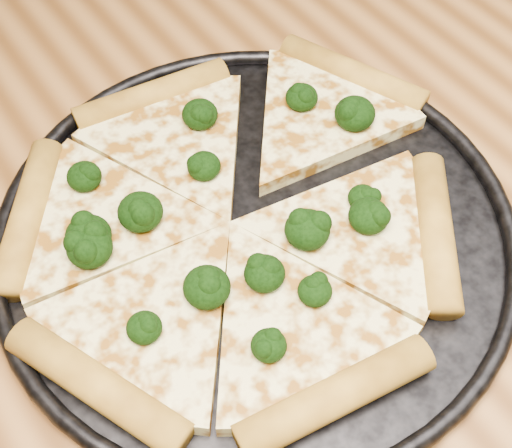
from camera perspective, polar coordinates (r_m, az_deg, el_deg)
dining_table at (r=0.60m, az=-2.16°, el=-6.06°), size 1.20×0.90×0.75m
pizza_pan at (r=0.52m, az=-0.00°, el=-0.53°), size 0.38×0.38×0.02m
pizza at (r=0.52m, az=-1.67°, el=0.51°), size 0.38×0.33×0.03m
broccoli_florets at (r=0.51m, az=-2.50°, el=1.07°), size 0.26×0.22×0.02m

